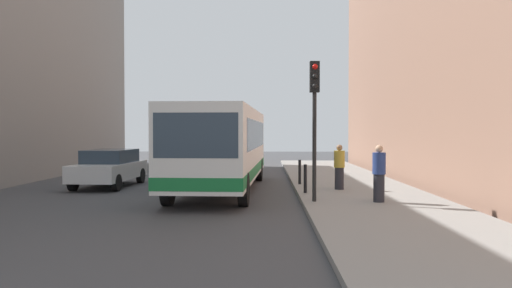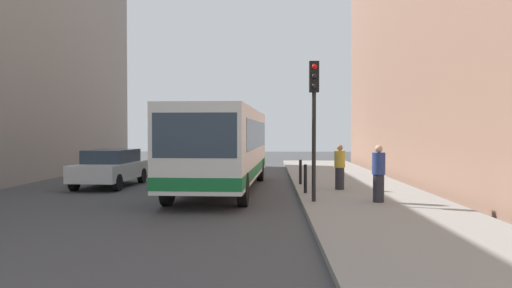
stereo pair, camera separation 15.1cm
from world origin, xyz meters
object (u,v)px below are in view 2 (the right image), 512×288
object	(u,v)px
bus	(224,144)
car_behind_bus	(233,156)
car_beside_bus	(111,167)
pedestrian_mid_sidewalk	(340,167)
bollard_mid	(300,172)
traffic_light	(314,104)
bollard_near	(305,179)
pedestrian_near_signal	(379,174)

from	to	relation	value
bus	car_behind_bus	size ratio (longest dim) A/B	2.48
car_beside_bus	pedestrian_mid_sidewalk	xyz separation A→B (m)	(8.85, -2.09, 0.16)
car_behind_bus	bollard_mid	size ratio (longest dim) A/B	4.72
car_behind_bus	bus	bearing A→B (deg)	95.37
traffic_light	bollard_near	bearing A→B (deg)	92.69
bus	traffic_light	xyz separation A→B (m)	(3.02, -4.00, 1.28)
bus	bollard_near	bearing A→B (deg)	149.84
bus	car_beside_bus	size ratio (longest dim) A/B	2.48
car_behind_bus	pedestrian_near_signal	world-z (taller)	pedestrian_near_signal
car_beside_bus	pedestrian_mid_sidewalk	world-z (taller)	pedestrian_mid_sidewalk
traffic_light	bollard_mid	size ratio (longest dim) A/B	4.32
car_beside_bus	pedestrian_mid_sidewalk	size ratio (longest dim) A/B	2.82
bollard_near	pedestrian_mid_sidewalk	size ratio (longest dim) A/B	0.60
bollard_mid	pedestrian_near_signal	size ratio (longest dim) A/B	0.57
car_beside_bus	car_behind_bus	bearing A→B (deg)	-111.35
traffic_light	pedestrian_near_signal	distance (m)	2.76
bollard_mid	pedestrian_near_signal	world-z (taller)	pedestrian_near_signal
bollard_mid	traffic_light	bearing A→B (deg)	-88.83
bollard_near	pedestrian_near_signal	size ratio (longest dim) A/B	0.57
bollard_near	pedestrian_near_signal	xyz separation A→B (m)	(1.97, -2.20, 0.35)
pedestrian_near_signal	car_behind_bus	bearing A→B (deg)	15.51
bus	bollard_mid	xyz separation A→B (m)	(2.92, 0.91, -1.10)
car_beside_bus	bollard_near	xyz separation A→B (m)	(7.56, -3.09, -0.16)
car_behind_bus	traffic_light	bearing A→B (deg)	106.40
bollard_mid	pedestrian_near_signal	xyz separation A→B (m)	(1.97, -4.99, 0.35)
car_beside_bus	pedestrian_near_signal	size ratio (longest dim) A/B	2.70
traffic_light	bollard_mid	bearing A→B (deg)	91.17
bus	car_behind_bus	xyz separation A→B (m)	(-0.45, 10.48, -0.94)
bollard_near	car_beside_bus	bearing A→B (deg)	157.77
pedestrian_mid_sidewalk	bus	bearing A→B (deg)	168.89
bollard_near	bollard_mid	world-z (taller)	same
car_behind_bus	car_beside_bus	bearing A→B (deg)	68.57
bus	car_beside_bus	bearing A→B (deg)	-12.12
traffic_light	car_behind_bus	bearing A→B (deg)	103.48
bollard_near	pedestrian_near_signal	bearing A→B (deg)	-48.16
car_beside_bus	bollard_mid	distance (m)	7.57
bus	bollard_mid	distance (m)	3.25
pedestrian_mid_sidewalk	pedestrian_near_signal	bearing A→B (deg)	-77.14
car_behind_bus	bollard_mid	bearing A→B (deg)	112.34
bus	pedestrian_mid_sidewalk	bearing A→B (deg)	170.74
bus	pedestrian_near_signal	size ratio (longest dim) A/B	6.68
traffic_light	bollard_mid	xyz separation A→B (m)	(-0.10, 4.92, -2.38)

